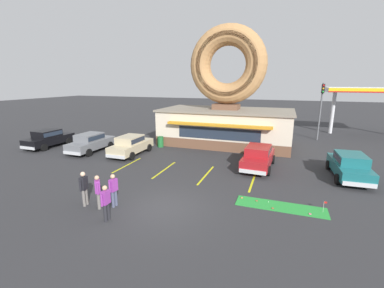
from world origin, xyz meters
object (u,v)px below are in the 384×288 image
at_px(car_red, 258,156).
at_px(trash_bin, 160,142).
at_px(putting_flag_pin, 325,204).
at_px(pedestrian_leather_jacket_man, 114,189).
at_px(car_teal, 350,165).
at_px(car_black, 49,138).
at_px(car_champagne, 131,144).
at_px(traffic_light_pole, 321,104).
at_px(golf_ball, 268,202).
at_px(car_grey, 91,142).
at_px(pedestrian_clipboard_woman, 84,187).
at_px(pedestrian_hooded_kid, 106,201).
at_px(pedestrian_blue_sweater_man, 98,190).

distance_m(car_red, trash_bin, 9.66).
bearing_deg(trash_bin, putting_flag_pin, -34.03).
bearing_deg(pedestrian_leather_jacket_man, car_red, 54.15).
relative_size(car_teal, car_black, 1.01).
relative_size(car_champagne, car_black, 1.00).
bearing_deg(traffic_light_pole, trash_bin, -149.90).
distance_m(golf_ball, car_champagne, 12.52).
distance_m(car_grey, car_teal, 19.64).
relative_size(pedestrian_clipboard_woman, trash_bin, 1.78).
bearing_deg(car_champagne, car_teal, 0.01).
relative_size(car_teal, pedestrian_clipboard_woman, 2.67).
bearing_deg(car_grey, putting_flag_pin, -16.02).
height_order(putting_flag_pin, car_grey, car_grey).
bearing_deg(golf_ball, car_grey, 162.14).
xyz_separation_m(putting_flag_pin, car_red, (-3.56, 5.51, 0.43)).
xyz_separation_m(golf_ball, car_teal, (4.49, 5.24, 0.82)).
bearing_deg(trash_bin, pedestrian_leather_jacket_man, -74.25).
relative_size(pedestrian_leather_jacket_man, trash_bin, 1.70).
relative_size(golf_ball, car_teal, 0.01).
relative_size(car_red, car_teal, 1.00).
height_order(pedestrian_hooded_kid, trash_bin, pedestrian_hooded_kid).
relative_size(car_red, traffic_light_pole, 0.80).
relative_size(putting_flag_pin, car_champagne, 0.12).
height_order(car_black, pedestrian_clipboard_woman, pedestrian_clipboard_woman).
height_order(car_champagne, pedestrian_blue_sweater_man, pedestrian_blue_sweater_man).
height_order(car_teal, traffic_light_pole, traffic_light_pole).
bearing_deg(putting_flag_pin, car_black, 167.29).
xyz_separation_m(car_grey, pedestrian_blue_sweater_man, (7.52, -8.20, 0.04)).
bearing_deg(pedestrian_clipboard_woman, car_champagne, 108.75).
bearing_deg(car_red, putting_flag_pin, -57.08).
relative_size(car_grey, traffic_light_pole, 0.79).
bearing_deg(traffic_light_pole, pedestrian_hooded_kid, -116.57).
bearing_deg(pedestrian_hooded_kid, car_teal, 40.41).
bearing_deg(car_red, car_black, -178.66).
distance_m(pedestrian_blue_sweater_man, pedestrian_clipboard_woman, 0.82).
relative_size(car_red, pedestrian_leather_jacket_man, 2.80).
relative_size(car_teal, traffic_light_pole, 0.80).
height_order(pedestrian_leather_jacket_man, trash_bin, pedestrian_leather_jacket_man).
height_order(pedestrian_blue_sweater_man, trash_bin, pedestrian_blue_sweater_man).
bearing_deg(car_grey, trash_bin, 35.62).
bearing_deg(traffic_light_pole, car_black, -153.88).
distance_m(putting_flag_pin, pedestrian_clipboard_woman, 11.38).
bearing_deg(car_teal, traffic_light_pole, 93.39).
relative_size(car_red, pedestrian_hooded_kid, 2.83).
xyz_separation_m(golf_ball, pedestrian_hooded_kid, (-6.53, -4.14, 0.86)).
height_order(car_champagne, traffic_light_pole, traffic_light_pole).
xyz_separation_m(putting_flag_pin, car_grey, (-17.63, 5.06, 0.43)).
bearing_deg(pedestrian_hooded_kid, car_black, 146.11).
bearing_deg(car_teal, car_champagne, -179.99).
bearing_deg(putting_flag_pin, golf_ball, 175.83).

